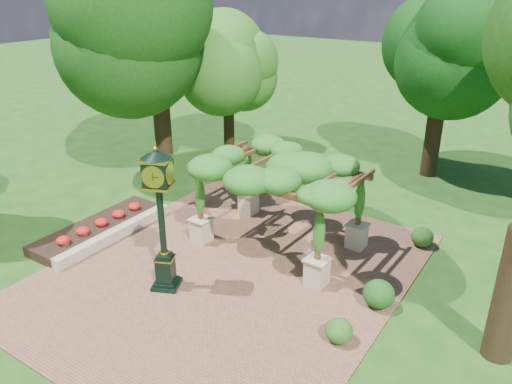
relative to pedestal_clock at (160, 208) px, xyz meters
The scene contains 13 objects.
ground 2.92m from the pedestal_clock, 33.04° to the left, with size 120.00×120.00×0.00m, color #1E4714.
brick_plaza 3.29m from the pedestal_clock, 57.62° to the left, with size 10.00×12.00×0.04m, color brown.
border_wall 4.44m from the pedestal_clock, 161.16° to the left, with size 0.35×5.00×0.40m, color #C6B793.
flower_bed 5.19m from the pedestal_clock, 164.79° to the left, with size 1.50×5.00×0.36m, color red.
pedestal_clock is the anchor object (origin of this frame).
pergola 4.28m from the pedestal_clock, 70.25° to the left, with size 5.42×3.53×3.33m.
sundial 8.70m from the pedestal_clock, 77.99° to the left, with size 0.56×0.56×0.96m.
shrub_front 5.81m from the pedestal_clock, ahead, with size 0.71×0.71×0.64m, color #255819.
shrub_mid 6.53m from the pedestal_clock, 24.31° to the left, with size 0.88×0.88×0.79m, color #184914.
shrub_back 8.97m from the pedestal_clock, 49.67° to the left, with size 0.75×0.75×0.67m, color #2A5619.
tree_west_near 11.06m from the pedestal_clock, 133.10° to the left, with size 5.93×5.93×9.71m.
tree_west_far 13.25m from the pedestal_clock, 118.09° to the left, with size 3.87×3.87×6.03m.
tree_north 14.48m from the pedestal_clock, 74.16° to the left, with size 4.51×4.51×8.42m.
Camera 1 is at (8.06, -9.70, 8.55)m, focal length 35.00 mm.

